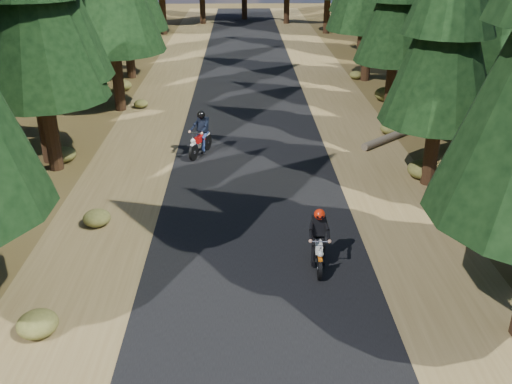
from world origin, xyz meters
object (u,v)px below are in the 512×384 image
rider_follow (200,141)px  rider_lead (318,249)px  log_near (403,132)px  log_far (500,209)px

rider_follow → rider_lead: bearing=134.8°
rider_follow → log_near: bearing=-144.5°
log_far → rider_follow: bearing=-176.7°
log_far → rider_lead: bearing=-121.5°
log_near → rider_follow: (-8.56, -2.12, 0.42)m
log_far → rider_lead: size_ratio=2.38×
rider_lead → rider_follow: 9.07m
log_near → rider_lead: (-4.98, -10.45, 0.37)m
rider_follow → log_far: bearing=172.5°
log_far → rider_lead: 6.77m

